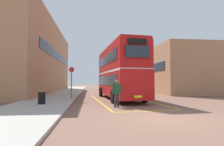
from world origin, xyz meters
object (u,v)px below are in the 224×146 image
Objects in this scene: single_deck_bus at (119,81)px; bus_stop_sign at (72,80)px; double_decker_bus at (119,72)px; litter_bin at (42,98)px; pedestrian_boarding at (117,91)px.

single_deck_bus reaches higher than bus_stop_sign.
double_decker_bus is 7.44m from litter_bin.
litter_bin is at bearing -110.17° from single_deck_bus.
single_deck_bus is at bearing 81.19° from double_decker_bus.
double_decker_bus is 12.29× the size of litter_bin.
double_decker_bus is 5.63m from pedestrian_boarding.
single_deck_bus reaches higher than pedestrian_boarding.
pedestrian_boarding is at bearing -99.13° from single_deck_bus.
bus_stop_sign is at bearing -169.55° from double_decker_bus.
pedestrian_boarding is 4.96m from litter_bin.
double_decker_bus is 4.37m from bus_stop_sign.
single_deck_bus is (3.09, 19.95, -0.87)m from double_decker_bus.
bus_stop_sign is (-7.32, -20.73, 0.13)m from single_deck_bus.
bus_stop_sign reaches higher than pedestrian_boarding.
litter_bin is (-4.82, 1.10, -0.45)m from pedestrian_boarding.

